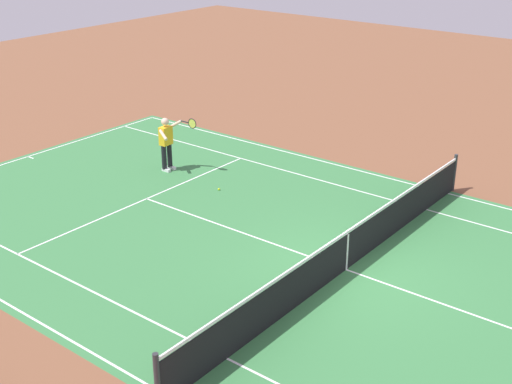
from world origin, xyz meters
TOP-DOWN VIEW (x-y plane):
  - ground_plane at (0.00, 0.00)m, footprint 60.00×60.00m
  - court_slab at (0.00, 0.00)m, footprint 24.20×11.40m
  - court_line_markings at (0.00, 0.00)m, footprint 23.85×11.05m
  - tennis_net at (0.00, 0.00)m, footprint 0.10×11.70m
  - tennis_player_near at (7.49, -1.95)m, footprint 1.05×0.78m
  - tennis_ball at (5.22, -1.69)m, footprint 0.07×0.07m

SIDE VIEW (x-z plane):
  - ground_plane at x=0.00m, z-range 0.00..0.00m
  - court_slab at x=0.00m, z-range 0.00..0.00m
  - court_line_markings at x=0.00m, z-range 0.00..0.01m
  - tennis_ball at x=5.22m, z-range 0.00..0.07m
  - tennis_net at x=0.00m, z-range -0.05..1.03m
  - tennis_player_near at x=7.49m, z-range 0.08..1.78m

